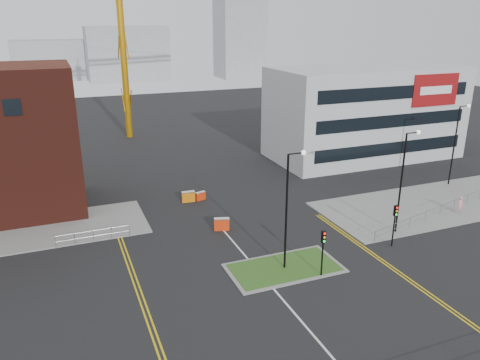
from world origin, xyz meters
name	(u,v)px	position (x,y,z in m)	size (l,w,h in m)	color
ground	(315,338)	(0.00, 0.00, 0.00)	(200.00, 200.00, 0.00)	black
pavement_right	(433,204)	(22.00, 14.00, 0.06)	(24.00, 10.00, 0.12)	slate
island_kerb	(284,268)	(2.00, 8.00, 0.04)	(8.60, 4.60, 0.08)	slate
grass_island	(284,268)	(2.00, 8.00, 0.06)	(8.00, 4.00, 0.12)	#284E1A
office_block	(364,113)	(26.01, 31.97, 6.00)	(25.00, 12.20, 12.00)	#B3B6B9
streetlamp_island	(289,202)	(2.22, 8.00, 5.41)	(1.46, 0.36, 9.18)	black
streetlamp_right_near	(404,174)	(14.22, 10.00, 5.41)	(1.46, 0.36, 9.18)	black
streetlamp_right_far	(457,139)	(28.22, 18.00, 5.41)	(1.46, 0.36, 9.18)	black
traffic_light_island	(323,245)	(4.00, 5.98, 2.57)	(0.28, 0.33, 3.65)	black
traffic_light_right	(395,218)	(12.00, 7.98, 2.57)	(0.28, 0.33, 3.65)	black
railing_left	(93,234)	(-11.00, 18.00, 0.74)	(6.05, 0.05, 1.10)	gray
railing_right	(441,208)	(20.50, 11.50, 0.78)	(19.05, 5.05, 1.10)	gray
centre_line	(299,319)	(0.00, 2.00, 0.01)	(0.15, 30.00, 0.01)	silver
yellow_left_a	(134,284)	(-9.00, 10.00, 0.01)	(0.12, 24.00, 0.01)	gold
yellow_left_b	(138,283)	(-8.70, 10.00, 0.01)	(0.12, 24.00, 0.01)	gold
yellow_right_a	(382,262)	(9.50, 6.00, 0.01)	(0.12, 20.00, 0.01)	gold
yellow_right_b	(385,262)	(9.80, 6.00, 0.01)	(0.12, 20.00, 0.01)	gold
skyline_b	(127,54)	(10.00, 130.00, 8.00)	(24.00, 12.00, 16.00)	gray
skyline_c	(240,32)	(45.00, 125.00, 14.00)	(14.00, 12.00, 28.00)	gray
skyline_d	(64,60)	(-8.00, 140.00, 6.00)	(30.00, 12.00, 12.00)	gray
pedestrian	(460,206)	(22.49, 11.06, 0.91)	(0.67, 0.44, 1.82)	pink
barrier_left	(188,196)	(-1.00, 24.00, 0.61)	(1.37, 0.55, 1.13)	orange
barrier_mid	(200,196)	(0.30, 24.00, 0.49)	(1.12, 0.63, 0.90)	red
barrier_right	(222,224)	(-0.10, 16.24, 0.62)	(1.43, 0.85, 1.14)	red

